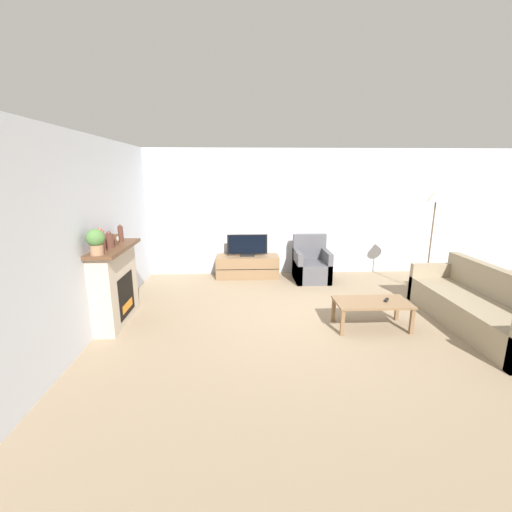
# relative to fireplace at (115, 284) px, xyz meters

# --- Properties ---
(ground_plane) EXTENTS (24.00, 24.00, 0.00)m
(ground_plane) POSITION_rel_fireplace_xyz_m (2.82, 0.04, -0.59)
(ground_plane) COLOR #89755B
(wall_back) EXTENTS (12.00, 0.06, 2.70)m
(wall_back) POSITION_rel_fireplace_xyz_m (2.82, 2.54, 0.76)
(wall_back) COLOR silver
(wall_back) RESTS_ON ground
(wall_left) EXTENTS (0.06, 12.00, 2.70)m
(wall_left) POSITION_rel_fireplace_xyz_m (-0.18, 0.04, 0.76)
(wall_left) COLOR silver
(wall_left) RESTS_ON ground
(fireplace) EXTENTS (0.42, 1.26, 1.17)m
(fireplace) POSITION_rel_fireplace_xyz_m (0.00, 0.00, 0.00)
(fireplace) COLOR #B7A893
(fireplace) RESTS_ON ground
(mantel_vase_left) EXTENTS (0.11, 0.11, 0.33)m
(mantel_vase_left) POSITION_rel_fireplace_xyz_m (0.02, -0.38, 0.73)
(mantel_vase_left) COLOR #994C3D
(mantel_vase_left) RESTS_ON fireplace
(mantel_vase_centre_left) EXTENTS (0.13, 0.13, 0.24)m
(mantel_vase_centre_left) POSITION_rel_fireplace_xyz_m (0.02, -0.09, 0.68)
(mantel_vase_centre_left) COLOR #512D23
(mantel_vase_centre_left) RESTS_ON fireplace
(mantel_vase_right) EXTENTS (0.08, 0.08, 0.26)m
(mantel_vase_right) POSITION_rel_fireplace_xyz_m (0.02, 0.38, 0.69)
(mantel_vase_right) COLOR #512D23
(mantel_vase_right) RESTS_ON fireplace
(mantel_clock) EXTENTS (0.08, 0.11, 0.15)m
(mantel_clock) POSITION_rel_fireplace_xyz_m (0.02, 0.13, 0.65)
(mantel_clock) COLOR brown
(mantel_clock) RESTS_ON fireplace
(potted_plant) EXTENTS (0.23, 0.23, 0.34)m
(potted_plant) POSITION_rel_fireplace_xyz_m (0.02, -0.53, 0.76)
(potted_plant) COLOR #936B4C
(potted_plant) RESTS_ON fireplace
(tv_stand) EXTENTS (1.33, 0.51, 0.47)m
(tv_stand) POSITION_rel_fireplace_xyz_m (1.99, 2.22, -0.36)
(tv_stand) COLOR brown
(tv_stand) RESTS_ON ground
(tv) EXTENTS (0.85, 0.18, 0.46)m
(tv) POSITION_rel_fireplace_xyz_m (1.99, 2.22, 0.09)
(tv) COLOR black
(tv) RESTS_ON tv_stand
(armchair) EXTENTS (0.70, 0.76, 0.93)m
(armchair) POSITION_rel_fireplace_xyz_m (3.32, 1.95, -0.30)
(armchair) COLOR #4C4C51
(armchair) RESTS_ON ground
(coffee_table) EXTENTS (1.06, 0.54, 0.40)m
(coffee_table) POSITION_rel_fireplace_xyz_m (3.74, -0.36, -0.24)
(coffee_table) COLOR brown
(coffee_table) RESTS_ON ground
(remote) EXTENTS (0.12, 0.15, 0.02)m
(remote) POSITION_rel_fireplace_xyz_m (3.95, -0.34, -0.18)
(remote) COLOR black
(remote) RESTS_ON coffee_table
(couch) EXTENTS (0.82, 2.42, 0.85)m
(couch) POSITION_rel_fireplace_xyz_m (5.29, -0.43, -0.31)
(couch) COLOR gray
(couch) RESTS_ON ground
(floor_lamp) EXTENTS (0.32, 0.32, 1.92)m
(floor_lamp) POSITION_rel_fireplace_xyz_m (5.30, 1.05, 1.07)
(floor_lamp) COLOR black
(floor_lamp) RESTS_ON ground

